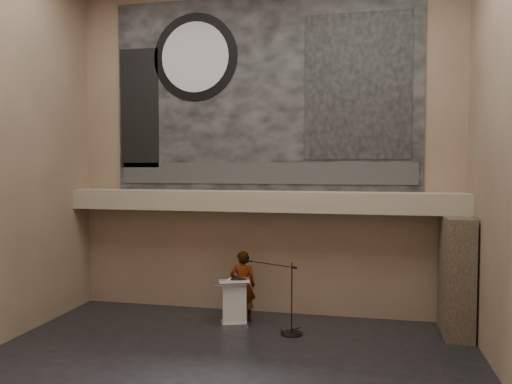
# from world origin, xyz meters

# --- Properties ---
(floor) EXTENTS (10.00, 10.00, 0.00)m
(floor) POSITION_xyz_m (0.00, 0.00, 0.00)
(floor) COLOR black
(floor) RESTS_ON ground
(wall_back) EXTENTS (10.00, 0.02, 8.50)m
(wall_back) POSITION_xyz_m (0.00, 4.00, 4.25)
(wall_back) COLOR #78614C
(wall_back) RESTS_ON floor
(wall_front) EXTENTS (10.00, 0.02, 8.50)m
(wall_front) POSITION_xyz_m (0.00, -4.00, 4.25)
(wall_front) COLOR #78614C
(wall_front) RESTS_ON floor
(soffit) EXTENTS (10.00, 0.80, 0.50)m
(soffit) POSITION_xyz_m (0.00, 3.60, 2.95)
(soffit) COLOR gray
(soffit) RESTS_ON wall_back
(sprinkler_left) EXTENTS (0.04, 0.04, 0.06)m
(sprinkler_left) POSITION_xyz_m (-1.60, 3.55, 2.67)
(sprinkler_left) COLOR #B2893D
(sprinkler_left) RESTS_ON soffit
(sprinkler_right) EXTENTS (0.04, 0.04, 0.06)m
(sprinkler_right) POSITION_xyz_m (1.90, 3.55, 2.67)
(sprinkler_right) COLOR #B2893D
(sprinkler_right) RESTS_ON soffit
(banner) EXTENTS (8.00, 0.05, 5.00)m
(banner) POSITION_xyz_m (0.00, 3.97, 5.70)
(banner) COLOR black
(banner) RESTS_ON wall_back
(banner_text_strip) EXTENTS (7.76, 0.02, 0.55)m
(banner_text_strip) POSITION_xyz_m (0.00, 3.93, 3.65)
(banner_text_strip) COLOR #2E2E2E
(banner_text_strip) RESTS_ON banner
(banner_clock_rim) EXTENTS (2.30, 0.02, 2.30)m
(banner_clock_rim) POSITION_xyz_m (-1.80, 3.93, 6.70)
(banner_clock_rim) COLOR black
(banner_clock_rim) RESTS_ON banner
(banner_clock_face) EXTENTS (1.84, 0.02, 1.84)m
(banner_clock_face) POSITION_xyz_m (-1.80, 3.91, 6.70)
(banner_clock_face) COLOR silver
(banner_clock_face) RESTS_ON banner
(banner_building_print) EXTENTS (2.60, 0.02, 3.60)m
(banner_building_print) POSITION_xyz_m (2.40, 3.93, 5.80)
(banner_building_print) COLOR black
(banner_building_print) RESTS_ON banner
(banner_brick_print) EXTENTS (1.10, 0.02, 3.20)m
(banner_brick_print) POSITION_xyz_m (-3.40, 3.93, 5.40)
(banner_brick_print) COLOR black
(banner_brick_print) RESTS_ON banner
(stone_pier) EXTENTS (0.60, 1.40, 2.70)m
(stone_pier) POSITION_xyz_m (4.65, 3.15, 1.35)
(stone_pier) COLOR #3D3126
(stone_pier) RESTS_ON floor
(lectern) EXTENTS (0.85, 0.72, 1.13)m
(lectern) POSITION_xyz_m (-0.45, 2.77, 0.55)
(lectern) COLOR silver
(lectern) RESTS_ON floor
(binder) EXTENTS (0.37, 0.33, 0.04)m
(binder) POSITION_xyz_m (-0.33, 2.77, 1.12)
(binder) COLOR black
(binder) RESTS_ON lectern
(papers) EXTENTS (0.21, 0.28, 0.00)m
(papers) POSITION_xyz_m (-0.51, 2.75, 1.10)
(papers) COLOR silver
(papers) RESTS_ON lectern
(speaker_person) EXTENTS (0.72, 0.56, 1.75)m
(speaker_person) POSITION_xyz_m (-0.32, 3.13, 0.87)
(speaker_person) COLOR silver
(speaker_person) RESTS_ON floor
(mic_stand) EXTENTS (1.44, 0.81, 1.65)m
(mic_stand) POSITION_xyz_m (0.96, 2.42, 0.26)
(mic_stand) COLOR black
(mic_stand) RESTS_ON floor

